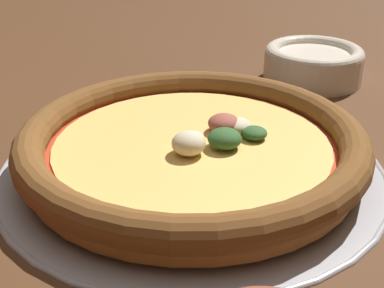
{
  "coord_description": "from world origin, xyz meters",
  "views": [
    {
      "loc": [
        0.21,
        -0.4,
        0.25
      ],
      "look_at": [
        0.0,
        0.0,
        0.03
      ],
      "focal_mm": 50.0,
      "sensor_mm": 36.0,
      "label": 1
    }
  ],
  "objects": [
    {
      "name": "ground_plane",
      "position": [
        0.0,
        0.0,
        0.0
      ],
      "size": [
        3.0,
        3.0,
        0.0
      ],
      "primitive_type": "plane",
      "color": "#4C2D19"
    },
    {
      "name": "pizza_tray",
      "position": [
        0.0,
        0.0,
        0.0
      ],
      "size": [
        0.37,
        0.37,
        0.01
      ],
      "color": "#9E9EA3",
      "rests_on": "ground_plane"
    },
    {
      "name": "pizza",
      "position": [
        0.0,
        0.0,
        0.03
      ],
      "size": [
        0.33,
        0.33,
        0.04
      ],
      "color": "#A86B33",
      "rests_on": "pizza_tray"
    },
    {
      "name": "bowl_near",
      "position": [
        0.03,
        0.3,
        0.03
      ],
      "size": [
        0.13,
        0.13,
        0.05
      ],
      "color": "beige",
      "rests_on": "ground_plane"
    }
  ]
}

